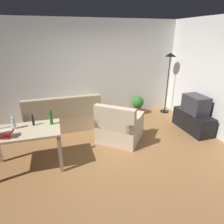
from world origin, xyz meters
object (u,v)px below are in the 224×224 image
Objects in this scene: desk at (25,136)px; bottle_green at (51,118)px; tv at (196,104)px; torchiere_lamp at (169,67)px; armchair at (119,128)px; book_stack at (5,133)px; couch at (64,117)px; bottle_dark at (33,120)px; tv_stand at (193,121)px; potted_plant at (138,104)px; bottle_clear at (14,123)px.

bottle_green reaches higher than desk.
torchiere_lamp reaches higher than tv.
desk is at bearing 52.98° from armchair.
torchiere_lamp is 4.55m from book_stack.
bottle_green is (-3.40, -0.26, 0.19)m from tv.
couch is 8.34× the size of bottle_dark.
armchair is at bearing 88.22° from tv_stand.
tv reaches higher than potted_plant.
bottle_green is 0.78m from book_stack.
desk is at bearing -36.23° from bottle_clear.
tv_stand is at bearing 3.16° from bottle_dark.
book_stack reaches higher than potted_plant.
bottle_clear is at bearing 72.26° from book_stack.
tv is 1.48m from torchiere_lamp.
torchiere_lamp is at bearing 0.16° from tv.
armchair is at bearing 88.22° from tv.
bottle_green reaches higher than couch.
couch and tv have the same top height.
bottle_green reaches higher than tv_stand.
bottle_clear is (-4.03, -0.25, 0.18)m from tv.
tv_stand is 1.75m from torchiere_lamp.
book_stack is at bearing -107.74° from bottle_clear.
bottle_dark reaches higher than couch.
bottle_dark is at bearing -157.95° from torchiere_lamp.
torchiere_lamp reaches higher than bottle_clear.
armchair is 1.85m from bottle_dark.
armchair is at bearing 15.70° from book_stack.
couch is 1.56m from armchair.
bottle_dark reaches higher than desk.
desk is at bearing 63.49° from couch.
desk is 3.47m from potted_plant.
couch is at bearing 70.69° from tv_stand.
bottle_green is at bearing 94.33° from tv.
torchiere_lamp is at bearing -7.01° from potted_plant.
potted_plant is (2.23, 0.31, 0.02)m from couch.
desk is 2.12× the size of potted_plant.
couch is at bearing 58.94° from book_stack.
bottle_clear reaches higher than desk.
tv is at bearing -141.55° from armchair.
bottle_dark reaches higher than armchair.
armchair reaches higher than potted_plant.
tv is 3.73m from bottle_dark.
desk is 1.98m from armchair.
potted_plant is 3.29m from bottle_dark.
bottle_green is at bearing 14.36° from desk.
torchiere_lamp is 1.41m from potted_plant.
bottle_dark is at bearing -150.14° from potted_plant.
book_stack is (-0.26, -0.18, 0.18)m from desk.
bottle_clear is 0.31m from book_stack.
desk is 5.52× the size of bottle_dark.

